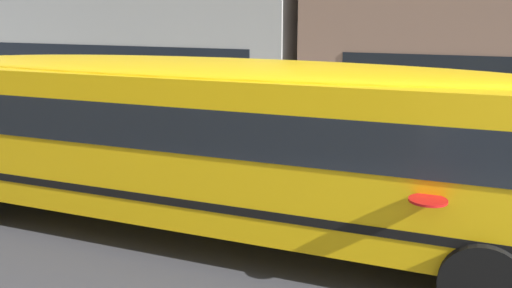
% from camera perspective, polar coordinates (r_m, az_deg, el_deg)
% --- Properties ---
extents(ground_plane, '(400.00, 400.00, 0.00)m').
position_cam_1_polar(ground_plane, '(10.02, 19.31, -9.50)').
color(ground_plane, '#38383D').
extents(sidewalk_far, '(120.00, 3.00, 0.01)m').
position_cam_1_polar(sidewalk_far, '(17.95, 21.90, 0.27)').
color(sidewalk_far, gray).
rests_on(sidewalk_far, ground_plane).
extents(lane_centreline, '(110.00, 0.16, 0.01)m').
position_cam_1_polar(lane_centreline, '(10.02, 19.32, -9.49)').
color(lane_centreline, silver).
rests_on(lane_centreline, ground_plane).
extents(school_bus, '(13.74, 3.30, 3.05)m').
position_cam_1_polar(school_bus, '(9.21, -3.45, 1.10)').
color(school_bus, yellow).
rests_on(school_bus, ground_plane).
extents(parked_car_silver_by_entrance, '(3.91, 1.89, 1.64)m').
position_cam_1_polar(parked_car_silver_by_entrance, '(20.74, -19.51, 4.48)').
color(parked_car_silver_by_entrance, '#B7BABF').
rests_on(parked_car_silver_by_entrance, ground_plane).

